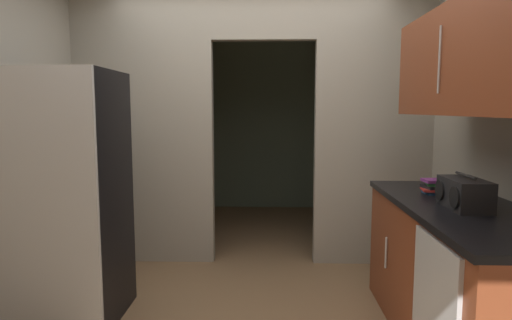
{
  "coord_description": "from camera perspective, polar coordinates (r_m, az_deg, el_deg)",
  "views": [
    {
      "loc": [
        0.17,
        -2.78,
        1.46
      ],
      "look_at": [
        0.05,
        0.96,
        1.03
      ],
      "focal_mm": 31.1,
      "sensor_mm": 36.0,
      "label": 1
    }
  ],
  "objects": [
    {
      "name": "kitchen_partition",
      "position": [
        4.17,
        -0.98,
        5.08
      ],
      "size": [
        3.34,
        0.12,
        2.57
      ],
      "color": "#ADA899",
      "rests_on": "ground"
    },
    {
      "name": "adjoining_room_shell",
      "position": [
        5.88,
        0.18,
        4.81
      ],
      "size": [
        3.34,
        2.47,
        2.57
      ],
      "color": "slate",
      "rests_on": "ground"
    },
    {
      "name": "refrigerator",
      "position": [
        3.33,
        -23.89,
        -4.42
      ],
      "size": [
        0.8,
        0.73,
        1.72
      ],
      "color": "black",
      "rests_on": "ground"
    },
    {
      "name": "lower_cabinet_run",
      "position": [
        3.03,
        24.72,
        -13.62
      ],
      "size": [
        0.7,
        1.82,
        0.89
      ],
      "color": "brown",
      "rests_on": "ground"
    },
    {
      "name": "upper_cabinet_counterside",
      "position": [
        2.87,
        25.99,
        11.54
      ],
      "size": [
        0.36,
        1.64,
        0.64
      ],
      "color": "brown"
    },
    {
      "name": "boombox",
      "position": [
        2.82,
        25.21,
        -3.93
      ],
      "size": [
        0.2,
        0.36,
        0.2
      ],
      "color": "black",
      "rests_on": "lower_cabinet_run"
    },
    {
      "name": "book_stack",
      "position": [
        3.22,
        21.81,
        -3.22
      ],
      "size": [
        0.15,
        0.17,
        0.1
      ],
      "color": "#2D609E",
      "rests_on": "lower_cabinet_run"
    }
  ]
}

